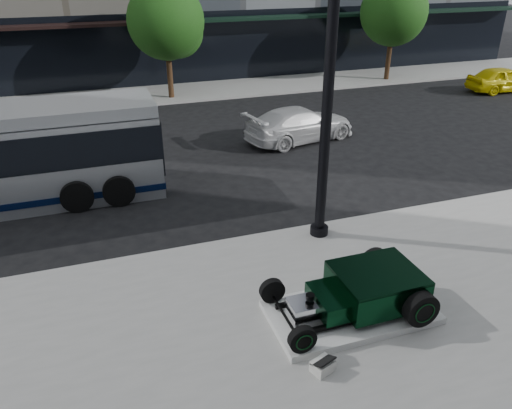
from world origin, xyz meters
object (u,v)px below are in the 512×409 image
object	(u,v)px
lamppost	(329,83)
yellow_taxi	(503,79)
white_sedan	(300,124)
hot_rod	(367,289)

from	to	relation	value
lamppost	yellow_taxi	distance (m)	20.27
lamppost	white_sedan	bearing A→B (deg)	70.19
lamppost	yellow_taxi	xyz separation A→B (m)	(16.52, 11.22, -3.49)
lamppost	white_sedan	size ratio (longest dim) A/B	1.87
lamppost	white_sedan	distance (m)	8.62
hot_rod	white_sedan	xyz separation A→B (m)	(3.19, 10.70, -0.02)
white_sedan	yellow_taxi	bearing A→B (deg)	-86.64
hot_rod	lamppost	distance (m)	4.81
hot_rod	yellow_taxi	world-z (taller)	yellow_taxi
lamppost	yellow_taxi	size ratio (longest dim) A/B	2.19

